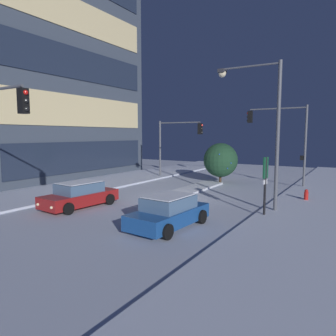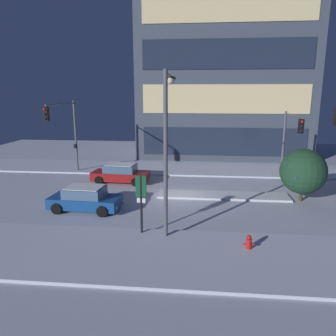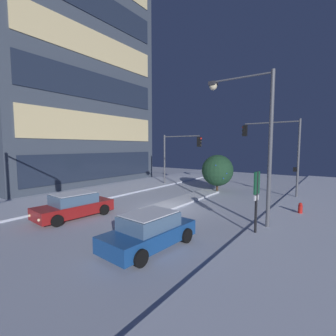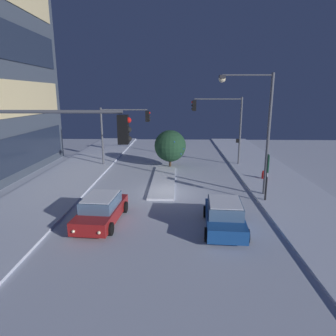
{
  "view_description": "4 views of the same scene",
  "coord_description": "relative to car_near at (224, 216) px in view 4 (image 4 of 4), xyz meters",
  "views": [
    {
      "loc": [
        -17.39,
        -10.28,
        4.22
      ],
      "look_at": [
        -1.13,
        -0.16,
        2.16
      ],
      "focal_mm": 33.11,
      "sensor_mm": 36.0,
      "label": 1
    },
    {
      "loc": [
        1.23,
        -21.44,
        7.04
      ],
      "look_at": [
        -0.91,
        0.46,
        1.96
      ],
      "focal_mm": 34.95,
      "sensor_mm": 36.0,
      "label": 2
    },
    {
      "loc": [
        -13.16,
        -9.46,
        4.28
      ],
      "look_at": [
        0.57,
        0.53,
        2.76
      ],
      "focal_mm": 25.58,
      "sensor_mm": 36.0,
      "label": 3
    },
    {
      "loc": [
        -20.03,
        -0.59,
        6.72
      ],
      "look_at": [
        -2.32,
        -0.03,
        2.39
      ],
      "focal_mm": 32.07,
      "sensor_mm": 36.0,
      "label": 4
    }
  ],
  "objects": [
    {
      "name": "ground",
      "position": [
        5.65,
        3.02,
        -0.71
      ],
      "size": [
        52.0,
        52.0,
        0.0
      ],
      "primitive_type": "plane",
      "color": "silver"
    },
    {
      "name": "curb_strip_near",
      "position": [
        5.65,
        -5.38,
        -0.64
      ],
      "size": [
        52.0,
        5.2,
        0.14
      ],
      "primitive_type": "cube",
      "color": "silver",
      "rests_on": "ground"
    },
    {
      "name": "curb_strip_far",
      "position": [
        5.65,
        11.42,
        -0.64
      ],
      "size": [
        52.0,
        5.2,
        0.14
      ],
      "primitive_type": "cube",
      "color": "silver",
      "rests_on": "ground"
    },
    {
      "name": "median_strip",
      "position": [
        8.57,
        3.51,
        -0.64
      ],
      "size": [
        9.0,
        1.8,
        0.14
      ],
      "primitive_type": "cube",
      "color": "silver",
      "rests_on": "ground"
    },
    {
      "name": "car_near",
      "position": [
        0.0,
        0.0,
        0.0
      ],
      "size": [
        4.47,
        2.29,
        1.49
      ],
      "rotation": [
        0.0,
        0.0,
        -0.07
      ],
      "color": "#19478C",
      "rests_on": "ground"
    },
    {
      "name": "car_far",
      "position": [
        0.62,
        6.49,
        0.0
      ],
      "size": [
        4.7,
        2.31,
        1.49
      ],
      "rotation": [
        0.0,
        0.0,
        3.07
      ],
      "color": "maroon",
      "rests_on": "ground"
    },
    {
      "name": "traffic_light_corner_near_right",
      "position": [
        14.54,
        -1.8,
        3.77
      ],
      "size": [
        0.32,
        4.82,
        6.53
      ],
      "rotation": [
        0.0,
        0.0,
        1.57
      ],
      "color": "#565960",
      "rests_on": "ground"
    },
    {
      "name": "traffic_light_corner_far_left",
      "position": [
        -4.12,
        7.45,
        3.71
      ],
      "size": [
        0.32,
        5.71,
        6.36
      ],
      "rotation": [
        0.0,
        0.0,
        -1.57
      ],
      "color": "#565960",
      "rests_on": "ground"
    },
    {
      "name": "traffic_light_corner_far_right",
      "position": [
        13.91,
        7.66,
        3.21
      ],
      "size": [
        0.32,
        4.75,
        5.56
      ],
      "rotation": [
        0.0,
        0.0,
        -1.57
      ],
      "color": "#565960",
      "rests_on": "ground"
    },
    {
      "name": "street_lamp_arched",
      "position": [
        5.29,
        -2.57,
        4.54
      ],
      "size": [
        0.56,
        3.49,
        8.06
      ],
      "rotation": [
        0.0,
        0.0,
        1.59
      ],
      "color": "#565960",
      "rests_on": "ground"
    },
    {
      "name": "fire_hydrant",
      "position": [
        9.19,
        -4.52,
        -0.33
      ],
      "size": [
        0.48,
        0.26,
        0.8
      ],
      "color": "red",
      "rests_on": "ground"
    },
    {
      "name": "parking_info_sign",
      "position": [
        4.07,
        -3.24,
        1.28
      ],
      "size": [
        0.55,
        0.14,
        3.1
      ],
      "rotation": [
        0.0,
        0.0,
        1.43
      ],
      "color": "black",
      "rests_on": "ground"
    },
    {
      "name": "decorated_tree_median",
      "position": [
        13.68,
        3.11,
        1.29
      ],
      "size": [
        3.05,
        2.99,
        3.5
      ],
      "color": "#473323",
      "rests_on": "ground"
    }
  ]
}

